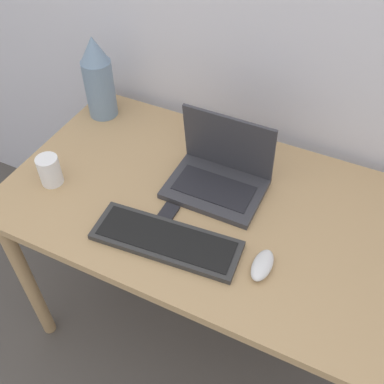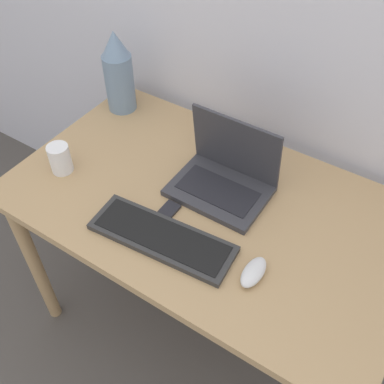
# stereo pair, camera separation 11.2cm
# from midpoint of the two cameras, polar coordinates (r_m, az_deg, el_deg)

# --- Properties ---
(desk) EXTENTS (1.24, 0.74, 0.77)m
(desk) POSITION_cam_midpoint_polar(r_m,az_deg,el_deg) (1.46, 3.99, -3.82)
(desk) COLOR tan
(desk) RESTS_ON ground_plane
(laptop) EXTENTS (0.30, 0.22, 0.24)m
(laptop) POSITION_cam_midpoint_polar(r_m,az_deg,el_deg) (1.40, 6.50, 2.03)
(laptop) COLOR #333338
(laptop) RESTS_ON desk
(keyboard) EXTENTS (0.44, 0.18, 0.02)m
(keyboard) POSITION_cam_midpoint_polar(r_m,az_deg,el_deg) (1.28, -1.33, -5.90)
(keyboard) COLOR #2D2D2D
(keyboard) RESTS_ON desk
(mouse) EXTENTS (0.05, 0.11, 0.03)m
(mouse) POSITION_cam_midpoint_polar(r_m,az_deg,el_deg) (1.22, 10.46, -10.11)
(mouse) COLOR silver
(mouse) RESTS_ON desk
(vase) EXTENTS (0.11, 0.11, 0.31)m
(vase) POSITION_cam_midpoint_polar(r_m,az_deg,el_deg) (1.69, -7.42, 14.76)
(vase) COLOR slate
(vase) RESTS_ON desk
(mp3_player) EXTENTS (0.05, 0.06, 0.01)m
(mp3_player) POSITION_cam_midpoint_polar(r_m,az_deg,el_deg) (1.35, -0.57, -2.39)
(mp3_player) COLOR black
(mp3_player) RESTS_ON desk
(mug) EXTENTS (0.07, 0.07, 0.10)m
(mug) POSITION_cam_midpoint_polar(r_m,az_deg,el_deg) (1.50, -14.38, 4.04)
(mug) COLOR white
(mug) RESTS_ON desk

